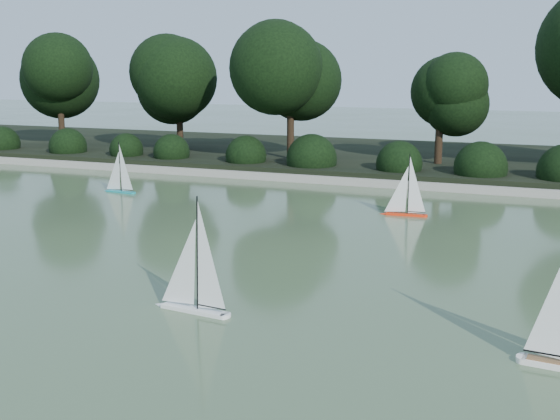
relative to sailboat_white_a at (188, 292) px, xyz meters
name	(u,v)px	position (x,y,z in m)	size (l,w,h in m)	color
ground	(208,302)	(0.07, 0.36, -0.23)	(80.00, 80.00, 0.00)	#415432
pond_coping	(379,183)	(0.07, 9.36, -0.14)	(40.00, 0.35, 0.18)	gray
far_bank	(412,160)	(0.07, 13.36, -0.08)	(40.00, 8.00, 0.30)	black
tree_line	(451,74)	(1.31, 11.80, 2.41)	(26.31, 3.93, 4.39)	black
shrub_hedge	(388,163)	(0.07, 10.26, 0.22)	(29.10, 1.10, 1.10)	black
sailboat_white_a	(188,292)	(0.00, 0.00, 0.00)	(1.09, 0.29, 1.48)	white
sailboat_orange	(402,205)	(1.25, 6.30, -0.03)	(0.94, 0.22, 1.28)	#FF2F0E
sailboat_teal	(118,184)	(-5.34, 6.42, -0.04)	(0.92, 0.24, 1.25)	teal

